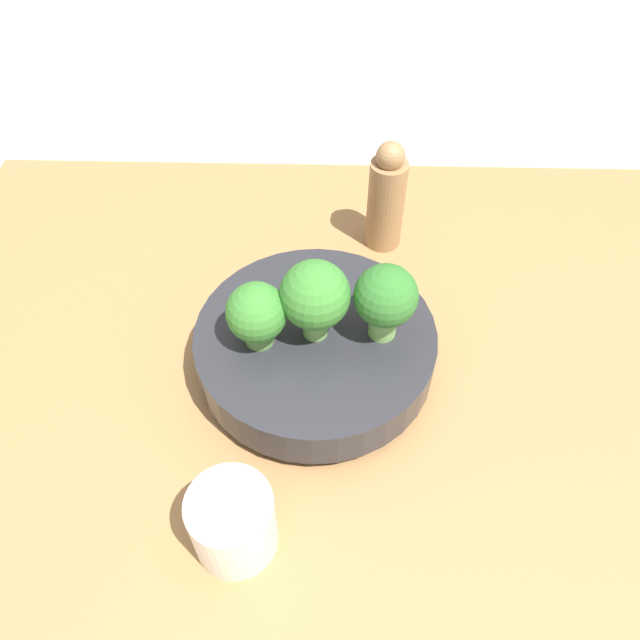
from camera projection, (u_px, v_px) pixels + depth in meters
ground_plane at (333, 409)px, 0.69m from camera, size 6.00×6.00×0.00m
table at (333, 402)px, 0.68m from camera, size 0.99×0.82×0.03m
bowl at (320, 347)px, 0.66m from camera, size 0.25×0.25×0.06m
broccoli_floret_center at (320, 297)px, 0.60m from camera, size 0.07×0.07×0.09m
broccoli_floret_left at (391, 299)px, 0.60m from camera, size 0.06×0.06×0.09m
broccoli_floret_right at (262, 314)px, 0.61m from camera, size 0.06×0.06×0.07m
cup at (239, 523)px, 0.53m from camera, size 0.07×0.07×0.08m
pepper_mill at (390, 198)px, 0.77m from camera, size 0.05×0.05×0.15m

